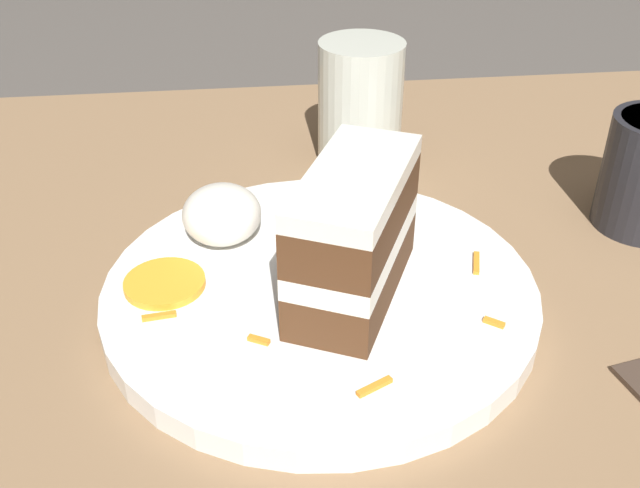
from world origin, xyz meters
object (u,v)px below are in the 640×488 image
object	(u,v)px
plate	(320,293)
orange_garnish	(165,283)
cake_slice	(354,234)
drinking_glass	(360,112)
cream_dollop	(222,214)

from	to	relation	value
plate	orange_garnish	world-z (taller)	orange_garnish
cake_slice	drinking_glass	size ratio (longest dim) A/B	1.23
plate	drinking_glass	world-z (taller)	drinking_glass
plate	cake_slice	world-z (taller)	cake_slice
plate	orange_garnish	xyz separation A→B (m)	(0.01, 0.10, 0.01)
orange_garnish	cream_dollop	bearing A→B (deg)	-34.46
orange_garnish	drinking_glass	distance (m)	0.26
cake_slice	drinking_glass	xyz separation A→B (m)	(0.22, -0.04, -0.01)
plate	cake_slice	size ratio (longest dim) A/B	2.14
cream_dollop	orange_garnish	xyz separation A→B (m)	(-0.06, 0.04, -0.02)
plate	orange_garnish	distance (m)	0.11
cake_slice	plate	bearing A→B (deg)	-4.72
cream_dollop	cake_slice	bearing A→B (deg)	-132.31
cream_dollop	drinking_glass	size ratio (longest dim) A/B	0.58
cream_dollop	plate	bearing A→B (deg)	-135.52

